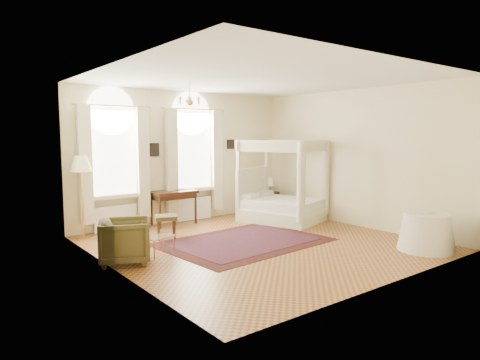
{
  "coord_description": "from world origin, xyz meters",
  "views": [
    {
      "loc": [
        -5.51,
        -6.54,
        2.2
      ],
      "look_at": [
        -0.19,
        0.4,
        1.28
      ],
      "focal_mm": 32.0,
      "sensor_mm": 36.0,
      "label": 1
    }
  ],
  "objects_px": {
    "writing_desk": "(174,196)",
    "coffee_table": "(159,238)",
    "nightstand": "(271,201)",
    "armchair": "(125,241)",
    "canopy_bed": "(282,203)",
    "side_table": "(426,232)",
    "stool": "(166,219)",
    "floor_lamp": "(81,168)"
  },
  "relations": [
    {
      "from": "writing_desk",
      "to": "coffee_table",
      "type": "height_order",
      "value": "writing_desk"
    },
    {
      "from": "nightstand",
      "to": "armchair",
      "type": "bearing_deg",
      "value": -156.86
    },
    {
      "from": "canopy_bed",
      "to": "side_table",
      "type": "relative_size",
      "value": 2.16
    },
    {
      "from": "canopy_bed",
      "to": "stool",
      "type": "height_order",
      "value": "canopy_bed"
    },
    {
      "from": "canopy_bed",
      "to": "writing_desk",
      "type": "height_order",
      "value": "canopy_bed"
    },
    {
      "from": "side_table",
      "to": "armchair",
      "type": "bearing_deg",
      "value": 150.82
    },
    {
      "from": "writing_desk",
      "to": "stool",
      "type": "bearing_deg",
      "value": -125.13
    },
    {
      "from": "nightstand",
      "to": "floor_lamp",
      "type": "height_order",
      "value": "floor_lamp"
    },
    {
      "from": "armchair",
      "to": "coffee_table",
      "type": "relative_size",
      "value": 1.38
    },
    {
      "from": "canopy_bed",
      "to": "stool",
      "type": "distance_m",
      "value": 3.25
    },
    {
      "from": "canopy_bed",
      "to": "coffee_table",
      "type": "distance_m",
      "value": 4.09
    },
    {
      "from": "floor_lamp",
      "to": "side_table",
      "type": "xyz_separation_m",
      "value": [
        4.9,
        -5.01,
        -1.15
      ]
    },
    {
      "from": "stool",
      "to": "side_table",
      "type": "bearing_deg",
      "value": -47.88
    },
    {
      "from": "nightstand",
      "to": "stool",
      "type": "xyz_separation_m",
      "value": [
        -4.01,
        -1.17,
        0.14
      ]
    },
    {
      "from": "canopy_bed",
      "to": "side_table",
      "type": "xyz_separation_m",
      "value": [
        0.26,
        -3.74,
        -0.12
      ]
    },
    {
      "from": "canopy_bed",
      "to": "armchair",
      "type": "xyz_separation_m",
      "value": [
        -4.64,
        -1.0,
        -0.09
      ]
    },
    {
      "from": "nightstand",
      "to": "stool",
      "type": "height_order",
      "value": "nightstand"
    },
    {
      "from": "writing_desk",
      "to": "stool",
      "type": "relative_size",
      "value": 1.96
    },
    {
      "from": "canopy_bed",
      "to": "nightstand",
      "type": "xyz_separation_m",
      "value": [
        0.76,
        1.31,
        -0.19
      ]
    },
    {
      "from": "writing_desk",
      "to": "side_table",
      "type": "bearing_deg",
      "value": -61.95
    },
    {
      "from": "writing_desk",
      "to": "side_table",
      "type": "height_order",
      "value": "writing_desk"
    },
    {
      "from": "armchair",
      "to": "floor_lamp",
      "type": "xyz_separation_m",
      "value": [
        0.0,
        2.27,
        1.12
      ]
    },
    {
      "from": "writing_desk",
      "to": "nightstand",
      "type": "bearing_deg",
      "value": -0.0
    },
    {
      "from": "stool",
      "to": "coffee_table",
      "type": "height_order",
      "value": "stool"
    },
    {
      "from": "coffee_table",
      "to": "side_table",
      "type": "bearing_deg",
      "value": -33.22
    },
    {
      "from": "writing_desk",
      "to": "armchair",
      "type": "xyz_separation_m",
      "value": [
        -2.21,
        -2.31,
        -0.33
      ]
    },
    {
      "from": "canopy_bed",
      "to": "nightstand",
      "type": "bearing_deg",
      "value": 59.71
    },
    {
      "from": "canopy_bed",
      "to": "nightstand",
      "type": "relative_size",
      "value": 4.09
    },
    {
      "from": "coffee_table",
      "to": "side_table",
      "type": "height_order",
      "value": "side_table"
    },
    {
      "from": "stool",
      "to": "side_table",
      "type": "relative_size",
      "value": 0.54
    },
    {
      "from": "floor_lamp",
      "to": "writing_desk",
      "type": "bearing_deg",
      "value": 0.88
    },
    {
      "from": "nightstand",
      "to": "coffee_table",
      "type": "distance_m",
      "value": 5.25
    },
    {
      "from": "nightstand",
      "to": "writing_desk",
      "type": "height_order",
      "value": "writing_desk"
    },
    {
      "from": "armchair",
      "to": "side_table",
      "type": "xyz_separation_m",
      "value": [
        4.9,
        -2.74,
        -0.03
      ]
    },
    {
      "from": "canopy_bed",
      "to": "writing_desk",
      "type": "bearing_deg",
      "value": 151.66
    },
    {
      "from": "stool",
      "to": "armchair",
      "type": "xyz_separation_m",
      "value": [
        -1.39,
        -1.14,
        -0.03
      ]
    },
    {
      "from": "armchair",
      "to": "coffee_table",
      "type": "bearing_deg",
      "value": -63.94
    },
    {
      "from": "side_table",
      "to": "canopy_bed",
      "type": "bearing_deg",
      "value": 94.03
    },
    {
      "from": "canopy_bed",
      "to": "floor_lamp",
      "type": "bearing_deg",
      "value": 164.64
    },
    {
      "from": "floor_lamp",
      "to": "side_table",
      "type": "bearing_deg",
      "value": -45.64
    },
    {
      "from": "side_table",
      "to": "stool",
      "type": "bearing_deg",
      "value": 132.12
    },
    {
      "from": "canopy_bed",
      "to": "stool",
      "type": "xyz_separation_m",
      "value": [
        -3.24,
        0.14,
        -0.06
      ]
    }
  ]
}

